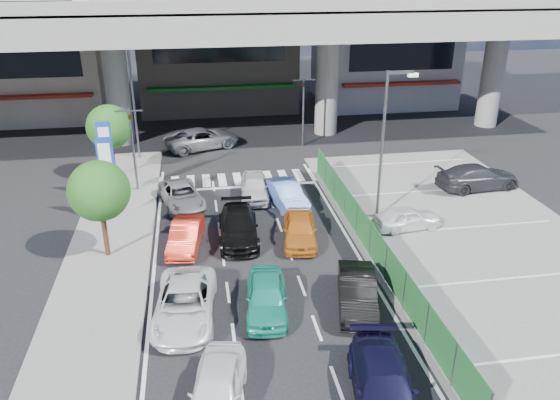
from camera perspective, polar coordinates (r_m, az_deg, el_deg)
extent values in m
plane|color=black|center=(23.78, -1.57, -9.29)|extent=(120.00, 120.00, 0.00)
cube|color=#5E5E5C|center=(28.73, 20.20, -4.57)|extent=(12.00, 28.00, 0.06)
cube|color=#5E5E5C|center=(27.40, -17.49, -5.53)|extent=(4.00, 30.00, 0.12)
cylinder|color=slate|center=(43.04, -16.62, 10.85)|extent=(1.80, 1.80, 8.00)
cylinder|color=slate|center=(43.99, 4.93, 12.00)|extent=(1.80, 1.80, 8.00)
cylinder|color=slate|center=(49.26, 21.30, 11.79)|extent=(1.80, 1.80, 8.00)
cube|color=slate|center=(42.01, -6.04, 18.30)|extent=(64.00, 14.00, 2.00)
cube|color=slate|center=(35.13, -5.36, 19.38)|extent=(64.00, 0.40, 0.90)
cube|color=#A59C85|center=(53.84, -24.53, 14.92)|extent=(12.00, 10.00, 13.00)
cube|color=maroon|center=(49.59, -25.16, 9.80)|extent=(10.80, 1.60, 0.25)
cube|color=black|center=(48.96, -26.05, 14.73)|extent=(9.60, 0.10, 5.85)
cube|color=gray|center=(53.08, -6.79, 17.80)|extent=(14.00, 10.00, 15.00)
cube|color=#125B1E|center=(48.79, -6.19, 11.69)|extent=(12.60, 1.60, 0.25)
cube|color=black|center=(48.02, -6.49, 18.08)|extent=(11.20, 0.10, 6.75)
cube|color=gray|center=(55.41, 10.81, 16.24)|extent=(12.00, 10.00, 12.00)
cube|color=maroon|center=(51.23, 12.44, 11.87)|extent=(10.80, 1.60, 0.25)
cube|color=black|center=(50.68, 12.80, 16.08)|extent=(9.60, 0.10, 5.40)
cylinder|color=#595B60|center=(33.60, -15.07, 5.01)|extent=(0.14, 0.14, 5.20)
cube|color=#595B60|center=(32.93, -15.51, 8.96)|extent=(1.60, 0.08, 0.08)
imported|color=black|center=(33.01, -15.46, 8.46)|extent=(0.26, 1.24, 0.50)
cylinder|color=#595B60|center=(40.92, 2.43, 9.14)|extent=(0.14, 0.14, 5.20)
cube|color=#595B60|center=(40.37, 2.49, 12.44)|extent=(1.60, 0.08, 0.08)
imported|color=black|center=(40.43, 2.49, 12.02)|extent=(0.26, 1.24, 0.50)
cylinder|color=#595B60|center=(28.90, 10.60, 5.32)|extent=(0.16, 0.16, 8.00)
cube|color=#595B60|center=(28.14, 12.39, 12.90)|extent=(1.40, 0.15, 0.15)
cube|color=silver|center=(28.43, 13.71, 12.58)|extent=(0.50, 0.22, 0.18)
cylinder|color=#595B60|center=(39.00, -15.03, 9.74)|extent=(0.16, 0.16, 8.00)
cube|color=#595B60|center=(38.22, -14.74, 15.48)|extent=(1.40, 0.15, 0.15)
cube|color=silver|center=(38.19, -13.64, 15.35)|extent=(0.50, 0.22, 0.18)
cylinder|color=#595B60|center=(30.54, -17.22, -0.19)|extent=(0.10, 0.10, 2.20)
cube|color=#16389B|center=(29.78, -17.71, 3.50)|extent=(0.80, 0.12, 3.00)
cube|color=white|center=(29.72, -17.72, 3.45)|extent=(0.60, 0.02, 2.40)
cylinder|color=#595B60|center=(33.35, -17.32, 1.84)|extent=(0.10, 0.10, 2.20)
cube|color=#16389B|center=(32.65, -17.76, 5.26)|extent=(0.80, 0.12, 3.00)
cube|color=white|center=(32.59, -17.78, 5.22)|extent=(0.60, 0.02, 2.40)
cylinder|color=#382314|center=(26.88, -17.79, -3.41)|extent=(0.24, 0.24, 2.40)
sphere|color=#174413|center=(25.99, -18.39, 0.91)|extent=(2.80, 2.80, 2.80)
cylinder|color=#382314|center=(36.59, -17.02, 4.00)|extent=(0.24, 0.24, 2.40)
sphere|color=#174413|center=(35.94, -17.44, 7.29)|extent=(2.80, 2.80, 2.80)
imported|color=white|center=(18.17, -6.61, -19.03)|extent=(2.42, 4.30, 1.38)
imported|color=black|center=(18.44, 10.76, -18.58)|extent=(2.68, 5.01, 1.38)
imported|color=white|center=(21.99, -9.92, -10.59)|extent=(2.74, 5.16, 1.38)
imported|color=teal|center=(22.09, -1.43, -10.02)|extent=(2.11, 4.22, 1.38)
imported|color=black|center=(22.54, 8.07, -9.51)|extent=(2.38, 4.41, 1.38)
imported|color=red|center=(27.06, -9.81, -3.67)|extent=(1.98, 4.11, 1.30)
imported|color=black|center=(27.50, -4.37, -2.80)|extent=(2.18, 4.85, 1.38)
imported|color=#C66C1D|center=(27.21, 2.07, -3.05)|extent=(2.24, 4.25, 1.38)
imported|color=#929598|center=(31.65, -10.25, 0.46)|extent=(2.98, 4.82, 1.24)
imported|color=silver|center=(32.23, -2.70, 1.40)|extent=(1.97, 4.16, 1.38)
imported|color=#5679C6|center=(31.13, 0.64, 0.58)|extent=(2.21, 4.39, 1.38)
imported|color=gray|center=(41.24, -8.13, 6.38)|extent=(6.00, 4.25, 1.52)
imported|color=silver|center=(29.15, 13.15, -1.83)|extent=(3.69, 1.77, 1.22)
imported|color=#2B2B2F|center=(35.46, 19.95, 2.28)|extent=(5.32, 2.58, 1.49)
cone|color=#E9470C|center=(29.50, 7.86, -1.57)|extent=(0.46, 0.46, 0.76)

